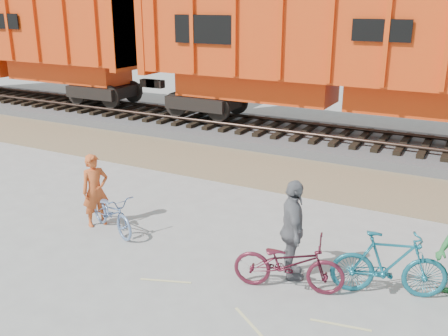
{
  "coord_description": "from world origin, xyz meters",
  "views": [
    {
      "loc": [
        3.44,
        -6.97,
        4.56
      ],
      "look_at": [
        -1.09,
        1.5,
        1.37
      ],
      "focal_mm": 40.0,
      "sensor_mm": 36.0,
      "label": 1
    }
  ],
  "objects_px": {
    "person_woman": "(293,230)",
    "hopper_car_left": "(15,39)",
    "bicycle_teal": "(389,264)",
    "person_solo": "(95,190)",
    "bicycle_maroon": "(289,263)",
    "hopper_car_center": "(344,54)",
    "bicycle_blue": "(112,212)"
  },
  "relations": [
    {
      "from": "bicycle_teal",
      "to": "person_woman",
      "type": "xyz_separation_m",
      "value": [
        -1.58,
        -0.21,
        0.33
      ]
    },
    {
      "from": "hopper_car_left",
      "to": "person_woman",
      "type": "height_order",
      "value": "hopper_car_left"
    },
    {
      "from": "hopper_car_left",
      "to": "person_woman",
      "type": "relative_size",
      "value": 7.86
    },
    {
      "from": "hopper_car_left",
      "to": "bicycle_teal",
      "type": "height_order",
      "value": "hopper_car_left"
    },
    {
      "from": "hopper_car_center",
      "to": "bicycle_maroon",
      "type": "bearing_deg",
      "value": -79.06
    },
    {
      "from": "hopper_car_left",
      "to": "bicycle_maroon",
      "type": "distance_m",
      "value": 19.19
    },
    {
      "from": "person_solo",
      "to": "person_woman",
      "type": "bearing_deg",
      "value": -60.97
    },
    {
      "from": "hopper_car_center",
      "to": "bicycle_maroon",
      "type": "relative_size",
      "value": 7.64
    },
    {
      "from": "hopper_car_center",
      "to": "bicycle_teal",
      "type": "height_order",
      "value": "hopper_car_center"
    },
    {
      "from": "hopper_car_center",
      "to": "bicycle_blue",
      "type": "distance_m",
      "value": 9.34
    },
    {
      "from": "person_woman",
      "to": "person_solo",
      "type": "bearing_deg",
      "value": 60.32
    },
    {
      "from": "bicycle_maroon",
      "to": "hopper_car_left",
      "type": "bearing_deg",
      "value": 47.21
    },
    {
      "from": "bicycle_teal",
      "to": "person_woman",
      "type": "bearing_deg",
      "value": 78.96
    },
    {
      "from": "hopper_car_left",
      "to": "bicycle_blue",
      "type": "distance_m",
      "value": 15.6
    },
    {
      "from": "bicycle_teal",
      "to": "person_solo",
      "type": "xyz_separation_m",
      "value": [
        -6.03,
        -0.15,
        0.23
      ]
    },
    {
      "from": "bicycle_teal",
      "to": "person_woman",
      "type": "distance_m",
      "value": 1.63
    },
    {
      "from": "bicycle_blue",
      "to": "bicycle_teal",
      "type": "distance_m",
      "value": 5.54
    },
    {
      "from": "bicycle_blue",
      "to": "person_solo",
      "type": "relative_size",
      "value": 1.03
    },
    {
      "from": "bicycle_blue",
      "to": "person_solo",
      "type": "distance_m",
      "value": 0.62
    },
    {
      "from": "bicycle_blue",
      "to": "bicycle_teal",
      "type": "bearing_deg",
      "value": -64.95
    },
    {
      "from": "bicycle_blue",
      "to": "person_solo",
      "type": "xyz_separation_m",
      "value": [
        -0.5,
        0.1,
        0.36
      ]
    },
    {
      "from": "bicycle_maroon",
      "to": "person_solo",
      "type": "relative_size",
      "value": 1.16
    },
    {
      "from": "hopper_car_left",
      "to": "bicycle_maroon",
      "type": "xyz_separation_m",
      "value": [
        16.75,
        -9.03,
        -2.52
      ]
    },
    {
      "from": "hopper_car_left",
      "to": "bicycle_teal",
      "type": "distance_m",
      "value": 20.23
    },
    {
      "from": "bicycle_teal",
      "to": "hopper_car_center",
      "type": "bearing_deg",
      "value": 2.5
    },
    {
      "from": "person_solo",
      "to": "person_woman",
      "type": "xyz_separation_m",
      "value": [
        4.45,
        -0.06,
        0.1
      ]
    },
    {
      "from": "hopper_car_left",
      "to": "bicycle_blue",
      "type": "height_order",
      "value": "hopper_car_left"
    },
    {
      "from": "hopper_car_center",
      "to": "person_solo",
      "type": "relative_size",
      "value": 8.89
    },
    {
      "from": "person_woman",
      "to": "hopper_car_left",
      "type": "bearing_deg",
      "value": 33.69
    },
    {
      "from": "bicycle_maroon",
      "to": "hopper_car_center",
      "type": "bearing_deg",
      "value": -3.5
    },
    {
      "from": "bicycle_blue",
      "to": "bicycle_maroon",
      "type": "xyz_separation_m",
      "value": [
        4.05,
        -0.36,
        0.06
      ]
    },
    {
      "from": "bicycle_blue",
      "to": "bicycle_teal",
      "type": "height_order",
      "value": "bicycle_teal"
    }
  ]
}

